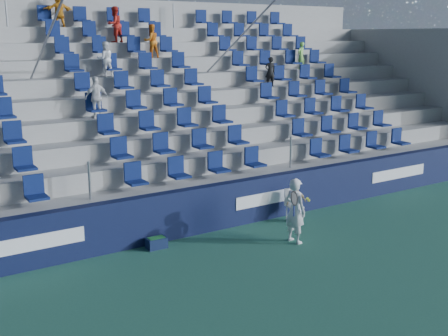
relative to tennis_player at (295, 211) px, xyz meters
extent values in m
plane|color=#29604B|center=(-1.27, -1.28, -0.81)|extent=(70.00, 70.00, 0.00)
cube|color=#0F1637|center=(-1.27, 1.87, -0.21)|extent=(24.00, 0.30, 1.20)
cube|color=white|center=(-6.27, 1.71, -0.19)|extent=(3.20, 0.02, 0.34)
cube|color=white|center=(0.23, 1.71, -0.19)|extent=(1.60, 0.02, 0.34)
cube|color=white|center=(5.73, 1.71, -0.19)|extent=(2.40, 0.02, 0.34)
cube|color=#9A9B96|center=(-1.27, 2.44, -0.21)|extent=(24.00, 0.85, 1.20)
cube|color=#9A9B96|center=(-1.27, 3.29, 0.04)|extent=(24.00, 0.85, 1.70)
cube|color=#9A9B96|center=(-1.27, 4.14, 0.29)|extent=(24.00, 0.85, 2.20)
cube|color=#9A9B96|center=(-1.27, 4.99, 0.54)|extent=(24.00, 0.85, 2.70)
cube|color=#9A9B96|center=(-1.27, 5.84, 0.79)|extent=(24.00, 0.85, 3.20)
cube|color=#9A9B96|center=(-1.27, 6.69, 1.04)|extent=(24.00, 0.85, 3.70)
cube|color=#9A9B96|center=(-1.27, 7.54, 1.29)|extent=(24.00, 0.85, 4.20)
cube|color=#9A9B96|center=(-1.27, 8.39, 1.54)|extent=(24.00, 0.85, 4.70)
cube|color=#9A9B96|center=(-1.27, 9.24, 1.79)|extent=(24.00, 0.85, 5.20)
cube|color=#9A9B96|center=(-1.27, 9.92, 2.29)|extent=(24.00, 0.50, 6.20)
cube|color=#9A9B96|center=(10.58, 5.84, 1.79)|extent=(0.30, 7.65, 5.20)
cube|color=#0D1B4F|center=(-1.27, 2.44, 0.74)|extent=(16.05, 0.50, 0.70)
cube|color=#0D1B4F|center=(-1.27, 3.29, 1.24)|extent=(16.05, 0.50, 0.70)
cube|color=#0D1B4F|center=(-1.27, 4.14, 1.74)|extent=(16.05, 0.50, 0.70)
cube|color=#0D1B4F|center=(-1.27, 4.99, 2.24)|extent=(16.05, 0.50, 0.70)
cube|color=#0D1B4F|center=(-1.27, 5.84, 2.74)|extent=(16.05, 0.50, 0.70)
cube|color=#0D1B4F|center=(-1.27, 6.69, 3.24)|extent=(16.05, 0.50, 0.70)
cube|color=#0D1B4F|center=(-1.27, 7.54, 3.74)|extent=(16.05, 0.50, 0.70)
cube|color=#0D1B4F|center=(-1.27, 8.39, 4.24)|extent=(16.05, 0.50, 0.70)
cube|color=#0D1B4F|center=(-1.27, 9.24, 4.74)|extent=(16.05, 0.50, 0.70)
cylinder|color=gray|center=(-4.27, 5.84, 3.54)|extent=(0.06, 7.68, 4.55)
cylinder|color=gray|center=(1.73, 5.84, 3.54)|extent=(0.06, 7.68, 4.55)
imported|color=silver|center=(-3.04, 4.94, 2.47)|extent=(0.70, 0.35, 1.14)
imported|color=orange|center=(-0.12, 7.49, 3.94)|extent=(0.54, 0.43, 1.10)
imported|color=black|center=(3.58, 5.79, 2.90)|extent=(0.42, 0.34, 1.01)
imported|color=red|center=(-1.04, 8.34, 4.48)|extent=(0.69, 0.61, 1.18)
imported|color=orange|center=(-2.64, 9.19, 4.94)|extent=(1.06, 0.52, 1.09)
imported|color=white|center=(-2.09, 6.64, 3.42)|extent=(0.54, 0.44, 1.05)
imported|color=#80D053|center=(5.68, 6.64, 3.39)|extent=(0.42, 0.33, 1.00)
imported|color=silver|center=(0.00, 0.00, 0.00)|extent=(0.46, 0.63, 1.61)
cylinder|color=navy|center=(-0.25, -0.25, 0.11)|extent=(0.03, 0.03, 0.28)
torus|color=black|center=(-0.25, -0.25, 0.41)|extent=(0.30, 0.17, 0.28)
plane|color=#262626|center=(-0.25, -0.25, 0.41)|extent=(0.30, 0.16, 0.29)
sphere|color=#D1E134|center=(0.25, -0.20, 0.27)|extent=(0.07, 0.07, 0.07)
sphere|color=#D1E134|center=(0.25, -0.14, 0.30)|extent=(0.07, 0.07, 0.07)
cube|color=white|center=(1.06, 1.27, -0.41)|extent=(0.45, 0.45, 0.04)
cube|color=white|center=(1.06, 1.45, -0.17)|extent=(0.38, 0.11, 0.47)
cylinder|color=white|center=(0.90, 1.11, -0.62)|extent=(0.03, 0.03, 0.38)
cylinder|color=white|center=(1.21, 1.11, -0.62)|extent=(0.03, 0.03, 0.38)
cylinder|color=white|center=(0.90, 1.42, -0.62)|extent=(0.03, 0.03, 0.38)
cylinder|color=white|center=(1.21, 1.42, -0.62)|extent=(0.03, 0.03, 0.38)
imported|color=tan|center=(1.06, 1.22, -0.28)|extent=(0.64, 0.31, 1.05)
cube|color=#0F1B39|center=(-3.01, 1.47, -0.68)|extent=(0.48, 0.32, 0.26)
cube|color=#1E662D|center=(-3.01, 1.47, -0.62)|extent=(0.39, 0.23, 0.15)
camera|label=1|loc=(-8.45, -9.96, 4.11)|focal=45.00mm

